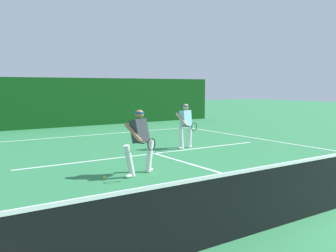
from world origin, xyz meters
name	(u,v)px	position (x,y,z in m)	size (l,w,h in m)	color
court_line_baseline_far	(91,135)	(0.00, 11.85, 0.00)	(10.76, 0.10, 0.01)	white
court_line_service	(154,153)	(0.00, 6.43, 0.00)	(8.77, 0.10, 0.01)	white
court_line_centre	(221,173)	(0.00, 3.20, 0.00)	(0.10, 6.40, 0.01)	white
player_near	(140,139)	(-1.79, 4.18, 0.89)	(1.07, 0.98, 1.62)	silver
player_far	(186,124)	(1.45, 6.70, 0.86)	(0.73, 0.89, 1.57)	silver
tennis_ball	(104,178)	(-2.71, 4.26, 0.03)	(0.07, 0.07, 0.07)	#D1E033
back_fence_windscreen	(64,103)	(0.00, 15.66, 1.31)	(19.12, 0.12, 2.62)	#0E4213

